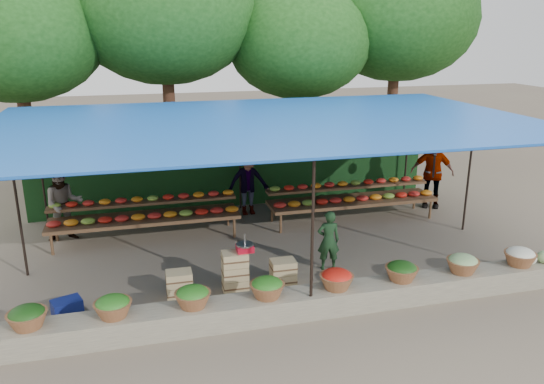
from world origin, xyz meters
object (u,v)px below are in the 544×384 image
object	(u,v)px
crate_counter	(234,276)
weighing_scale	(245,247)
blue_crate_front	(67,307)
vendor_seated	(328,240)

from	to	relation	value
crate_counter	weighing_scale	xyz separation A→B (m)	(0.22, 0.00, 0.54)
weighing_scale	blue_crate_front	world-z (taller)	weighing_scale
crate_counter	weighing_scale	size ratio (longest dim) A/B	7.06
crate_counter	weighing_scale	bearing A→B (deg)	0.00
blue_crate_front	crate_counter	bearing A→B (deg)	-18.43
vendor_seated	crate_counter	bearing A→B (deg)	23.17
crate_counter	vendor_seated	world-z (taller)	vendor_seated
vendor_seated	blue_crate_front	bearing A→B (deg)	16.65
crate_counter	weighing_scale	distance (m)	0.58
weighing_scale	blue_crate_front	distance (m)	3.14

